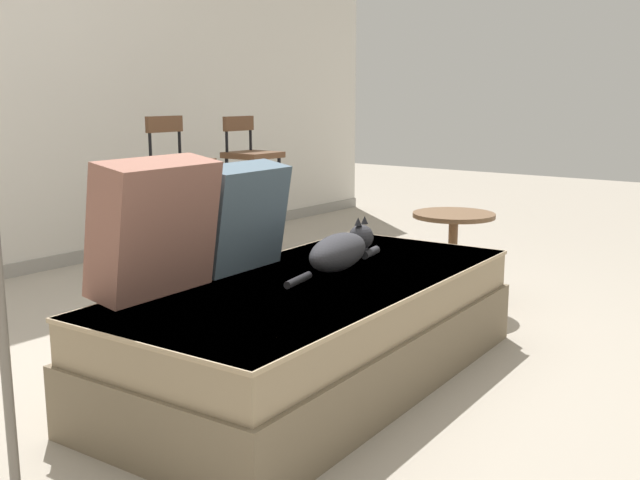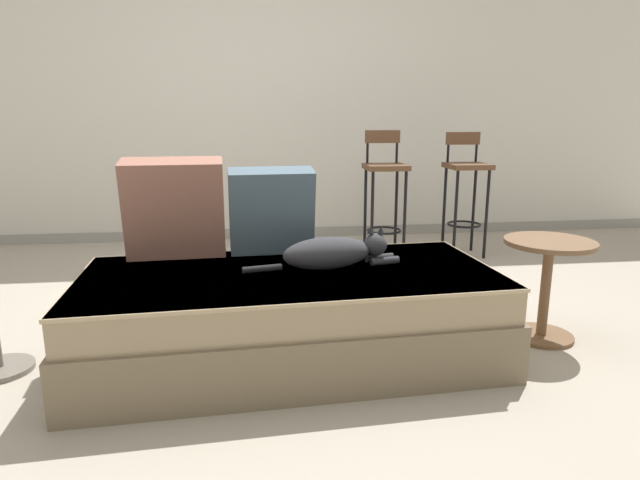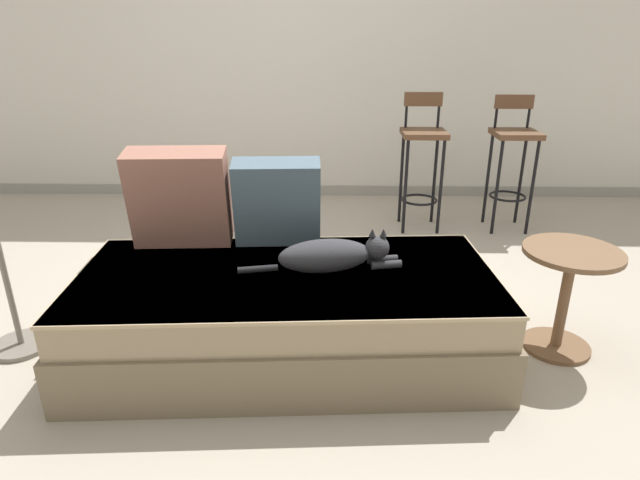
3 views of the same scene
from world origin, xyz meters
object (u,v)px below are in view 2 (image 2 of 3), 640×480
at_px(bar_stool_by_doorway, 466,182).
at_px(bar_stool_near_window, 385,184).
at_px(side_table, 547,275).
at_px(throw_pillow_middle, 272,211).
at_px(cat, 333,252).
at_px(couch, 291,314).
at_px(throw_pillow_corner, 175,208).

bearing_deg(bar_stool_by_doorway, bar_stool_near_window, 179.99).
bearing_deg(side_table, throw_pillow_middle, 168.88).
distance_m(cat, side_table, 1.11).
height_order(bar_stool_near_window, bar_stool_by_doorway, bar_stool_near_window).
bearing_deg(couch, side_table, 3.34).
bearing_deg(bar_stool_near_window, couch, -116.35).
bearing_deg(throw_pillow_corner, bar_stool_near_window, 45.65).
xyz_separation_m(throw_pillow_corner, bar_stool_by_doorway, (2.09, 1.45, -0.08)).
height_order(couch, bar_stool_by_doorway, bar_stool_by_doorway).
bearing_deg(couch, bar_stool_near_window, 63.65).
bearing_deg(side_table, bar_stool_by_doorway, 81.80).
height_order(throw_pillow_corner, cat, throw_pillow_corner).
relative_size(throw_pillow_middle, cat, 0.60).
xyz_separation_m(couch, bar_stool_by_doorway, (1.54, 1.77, 0.38)).
bearing_deg(side_table, couch, -176.66).
distance_m(couch, bar_stool_by_doorway, 2.38).
distance_m(throw_pillow_middle, cat, 0.44).
distance_m(throw_pillow_middle, side_table, 1.43).
relative_size(throw_pillow_corner, bar_stool_by_doorway, 0.50).
height_order(throw_pillow_middle, bar_stool_near_window, bar_stool_near_window).
bearing_deg(couch, throw_pillow_middle, 101.13).
relative_size(throw_pillow_corner, bar_stool_near_window, 0.49).
height_order(bar_stool_by_doorway, side_table, bar_stool_by_doorway).
bearing_deg(side_table, throw_pillow_corner, 172.55).
bearing_deg(side_table, cat, -177.53).
distance_m(throw_pillow_middle, bar_stool_by_doorway, 2.15).
bearing_deg(throw_pillow_corner, couch, -30.27).
bearing_deg(throw_pillow_middle, bar_stool_near_window, 56.46).
relative_size(throw_pillow_middle, bar_stool_near_window, 0.44).
bearing_deg(cat, bar_stool_near_window, 68.87).
xyz_separation_m(couch, bar_stool_near_window, (0.88, 1.77, 0.38)).
relative_size(couch, throw_pillow_middle, 4.40).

